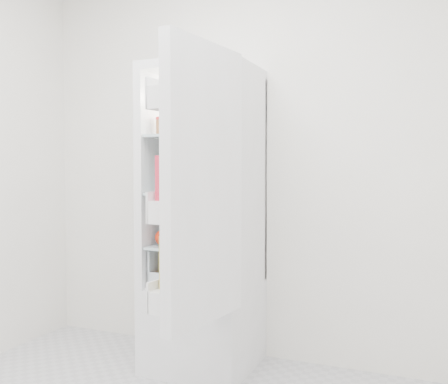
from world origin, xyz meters
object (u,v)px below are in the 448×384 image
at_px(refrigerator, 207,256).
at_px(fridge_door, 199,190).
at_px(red_cabbage, 221,231).
at_px(mushroom_bowl, 177,237).

relative_size(refrigerator, fridge_door, 1.38).
bearing_deg(red_cabbage, mushroom_bowl, 168.24).
xyz_separation_m(refrigerator, fridge_door, (0.26, -0.63, 0.43)).
bearing_deg(mushroom_bowl, red_cabbage, -11.76).
bearing_deg(fridge_door, refrigerator, 30.05).
bearing_deg(red_cabbage, fridge_door, -78.06).
distance_m(red_cabbage, fridge_door, 0.57).
xyz_separation_m(mushroom_bowl, fridge_door, (0.43, -0.56, 0.31)).
height_order(mushroom_bowl, fridge_door, fridge_door).
distance_m(refrigerator, red_cabbage, 0.27).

